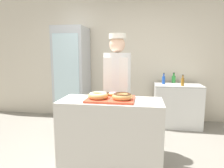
{
  "coord_description": "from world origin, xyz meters",
  "views": [
    {
      "loc": [
        0.38,
        -2.32,
        1.45
      ],
      "look_at": [
        0.0,
        0.1,
        1.08
      ],
      "focal_mm": 32.0,
      "sensor_mm": 36.0,
      "label": 1
    }
  ],
  "objects_px": {
    "brownie_back_left": "(105,94)",
    "beverage_fridge": "(72,75)",
    "donut_light_glaze": "(98,95)",
    "donut_mini_center": "(113,94)",
    "brownie_back_right": "(120,94)",
    "serving_tray": "(111,99)",
    "baker_person": "(117,91)",
    "chest_freezer": "(177,105)",
    "bottle_amber": "(183,82)",
    "donut_chocolate_glaze": "(122,96)",
    "bottle_green": "(174,79)",
    "bottle_blue": "(164,80)"
  },
  "relations": [
    {
      "from": "serving_tray",
      "to": "beverage_fridge",
      "type": "bearing_deg",
      "value": 122.76
    },
    {
      "from": "donut_mini_center",
      "to": "brownie_back_right",
      "type": "relative_size",
      "value": 1.38
    },
    {
      "from": "bottle_amber",
      "to": "donut_light_glaze",
      "type": "bearing_deg",
      "value": -128.01
    },
    {
      "from": "donut_light_glaze",
      "to": "baker_person",
      "type": "distance_m",
      "value": 0.58
    },
    {
      "from": "beverage_fridge",
      "to": "bottle_amber",
      "type": "relative_size",
      "value": 9.5
    },
    {
      "from": "donut_mini_center",
      "to": "chest_freezer",
      "type": "relative_size",
      "value": 0.13
    },
    {
      "from": "beverage_fridge",
      "to": "bottle_amber",
      "type": "bearing_deg",
      "value": -4.02
    },
    {
      "from": "serving_tray",
      "to": "donut_chocolate_glaze",
      "type": "height_order",
      "value": "donut_chocolate_glaze"
    },
    {
      "from": "chest_freezer",
      "to": "bottle_amber",
      "type": "xyz_separation_m",
      "value": [
        0.05,
        -0.16,
        0.5
      ]
    },
    {
      "from": "brownie_back_left",
      "to": "donut_light_glaze",
      "type": "bearing_deg",
      "value": -102.59
    },
    {
      "from": "donut_mini_center",
      "to": "beverage_fridge",
      "type": "xyz_separation_m",
      "value": [
        -1.11,
        1.58,
        0.06
      ]
    },
    {
      "from": "brownie_back_left",
      "to": "baker_person",
      "type": "distance_m",
      "value": 0.38
    },
    {
      "from": "baker_person",
      "to": "bottle_blue",
      "type": "bearing_deg",
      "value": 57.62
    },
    {
      "from": "serving_tray",
      "to": "beverage_fridge",
      "type": "relative_size",
      "value": 0.28
    },
    {
      "from": "bottle_green",
      "to": "donut_chocolate_glaze",
      "type": "bearing_deg",
      "value": -113.52
    },
    {
      "from": "donut_mini_center",
      "to": "baker_person",
      "type": "height_order",
      "value": "baker_person"
    },
    {
      "from": "serving_tray",
      "to": "baker_person",
      "type": "bearing_deg",
      "value": 89.05
    },
    {
      "from": "serving_tray",
      "to": "donut_mini_center",
      "type": "bearing_deg",
      "value": 90.0
    },
    {
      "from": "donut_chocolate_glaze",
      "to": "baker_person",
      "type": "relative_size",
      "value": 0.14
    },
    {
      "from": "serving_tray",
      "to": "brownie_back_right",
      "type": "xyz_separation_m",
      "value": [
        0.1,
        0.16,
        0.03
      ]
    },
    {
      "from": "chest_freezer",
      "to": "beverage_fridge",
      "type": "bearing_deg",
      "value": -179.83
    },
    {
      "from": "donut_light_glaze",
      "to": "donut_mini_center",
      "type": "relative_size",
      "value": 2.09
    },
    {
      "from": "bottle_blue",
      "to": "brownie_back_right",
      "type": "bearing_deg",
      "value": -113.39
    },
    {
      "from": "brownie_back_right",
      "to": "beverage_fridge",
      "type": "distance_m",
      "value": 1.99
    },
    {
      "from": "brownie_back_right",
      "to": "bottle_amber",
      "type": "bearing_deg",
      "value": 54.24
    },
    {
      "from": "baker_person",
      "to": "beverage_fridge",
      "type": "xyz_separation_m",
      "value": [
        -1.12,
        1.21,
        0.09
      ]
    },
    {
      "from": "beverage_fridge",
      "to": "donut_light_glaze",
      "type": "bearing_deg",
      "value": -61.33
    },
    {
      "from": "baker_person",
      "to": "donut_chocolate_glaze",
      "type": "bearing_deg",
      "value": -76.48
    },
    {
      "from": "bottle_blue",
      "to": "brownie_back_left",
      "type": "bearing_deg",
      "value": -119.14
    },
    {
      "from": "donut_chocolate_glaze",
      "to": "bottle_amber",
      "type": "height_order",
      "value": "bottle_amber"
    },
    {
      "from": "donut_light_glaze",
      "to": "bottle_green",
      "type": "xyz_separation_m",
      "value": [
        1.15,
        1.99,
        -0.03
      ]
    },
    {
      "from": "brownie_back_left",
      "to": "beverage_fridge",
      "type": "distance_m",
      "value": 1.88
    },
    {
      "from": "donut_light_glaze",
      "to": "brownie_back_left",
      "type": "height_order",
      "value": "donut_light_glaze"
    },
    {
      "from": "donut_light_glaze",
      "to": "chest_freezer",
      "type": "distance_m",
      "value": 2.22
    },
    {
      "from": "bottle_green",
      "to": "bottle_blue",
      "type": "height_order",
      "value": "bottle_blue"
    },
    {
      "from": "serving_tray",
      "to": "donut_light_glaze",
      "type": "height_order",
      "value": "donut_light_glaze"
    },
    {
      "from": "donut_mini_center",
      "to": "bottle_amber",
      "type": "height_order",
      "value": "bottle_amber"
    },
    {
      "from": "donut_light_glaze",
      "to": "beverage_fridge",
      "type": "relative_size",
      "value": 0.12
    },
    {
      "from": "donut_mini_center",
      "to": "chest_freezer",
      "type": "xyz_separation_m",
      "value": [
        1.07,
        1.58,
        -0.51
      ]
    },
    {
      "from": "chest_freezer",
      "to": "donut_chocolate_glaze",
      "type": "bearing_deg",
      "value": -117.4
    },
    {
      "from": "donut_mini_center",
      "to": "serving_tray",
      "type": "bearing_deg",
      "value": -90.0
    },
    {
      "from": "chest_freezer",
      "to": "bottle_green",
      "type": "relative_size",
      "value": 4.21
    },
    {
      "from": "bottle_amber",
      "to": "brownie_back_left",
      "type": "bearing_deg",
      "value": -130.7
    },
    {
      "from": "serving_tray",
      "to": "brownie_back_left",
      "type": "xyz_separation_m",
      "value": [
        -0.1,
        0.16,
        0.03
      ]
    },
    {
      "from": "serving_tray",
      "to": "chest_freezer",
      "type": "height_order",
      "value": "serving_tray"
    },
    {
      "from": "serving_tray",
      "to": "bottle_green",
      "type": "height_order",
      "value": "bottle_green"
    },
    {
      "from": "brownie_back_left",
      "to": "baker_person",
      "type": "height_order",
      "value": "baker_person"
    },
    {
      "from": "beverage_fridge",
      "to": "bottle_green",
      "type": "xyz_separation_m",
      "value": [
        2.12,
        0.21,
        -0.07
      ]
    },
    {
      "from": "bottle_green",
      "to": "bottle_amber",
      "type": "bearing_deg",
      "value": -73.16
    },
    {
      "from": "brownie_back_left",
      "to": "bottle_blue",
      "type": "bearing_deg",
      "value": 60.86
    }
  ]
}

